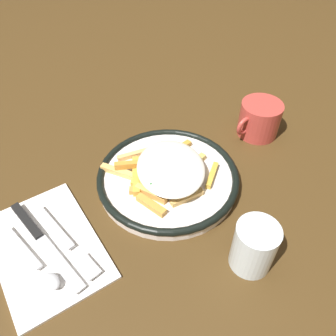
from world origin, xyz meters
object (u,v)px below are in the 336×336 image
at_px(fork, 65,240).
at_px(spoon, 39,267).
at_px(water_glass, 252,248).
at_px(fries_heap, 167,172).
at_px(knife, 39,236).
at_px(coffee_mug, 259,119).
at_px(napkin, 46,246).
at_px(plate, 168,178).

bearing_deg(fork, spoon, 23.29).
bearing_deg(water_glass, spoon, -34.75).
xyz_separation_m(fries_heap, knife, (0.24, -0.03, -0.03)).
bearing_deg(spoon, coffee_mug, -176.77).
relative_size(water_glass, coffee_mug, 0.76).
xyz_separation_m(napkin, fork, (-0.03, 0.01, 0.01)).
bearing_deg(knife, fork, 135.23).
bearing_deg(water_glass, fries_heap, -89.49).
bearing_deg(spoon, napkin, -123.29).
bearing_deg(plate, coffee_mug, -179.92).
height_order(plate, knife, plate).
bearing_deg(spoon, water_glass, 145.25).
relative_size(fries_heap, spoon, 1.30).
bearing_deg(water_glass, coffee_mug, -140.18).
height_order(spoon, water_glass, water_glass).
relative_size(plate, coffee_mug, 2.37).
bearing_deg(fork, knife, -44.77).
bearing_deg(coffee_mug, fries_heap, 1.44).
bearing_deg(water_glass, plate, -91.28).
height_order(napkin, knife, knife).
bearing_deg(knife, spoon, 68.77).
bearing_deg(fork, plate, -178.32).
bearing_deg(plate, knife, -5.74).
relative_size(fork, knife, 0.84).
relative_size(napkin, water_glass, 2.64).
xyz_separation_m(water_glass, coffee_mug, (-0.25, -0.21, -0.01)).
bearing_deg(napkin, plate, 178.62).
height_order(fries_heap, spoon, fries_heap).
bearing_deg(fries_heap, water_glass, 90.51).
distance_m(fork, spoon, 0.06).
relative_size(spoon, water_glass, 1.78).
xyz_separation_m(spoon, water_glass, (-0.26, 0.18, 0.03)).
bearing_deg(fork, fries_heap, -179.93).
relative_size(fries_heap, coffee_mug, 1.76).
bearing_deg(fries_heap, knife, -7.33).
xyz_separation_m(fork, spoon, (0.05, 0.02, 0.00)).
bearing_deg(fries_heap, spoon, 4.97).
distance_m(fries_heap, water_glass, 0.20).
distance_m(spoon, water_glass, 0.32).
xyz_separation_m(napkin, coffee_mug, (-0.49, 0.01, 0.03)).
xyz_separation_m(knife, coffee_mug, (-0.49, 0.02, 0.02)).
distance_m(plate, fries_heap, 0.03).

